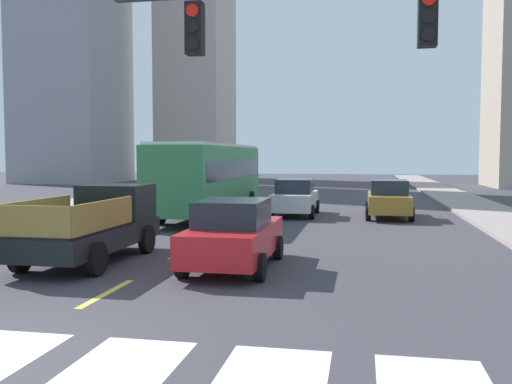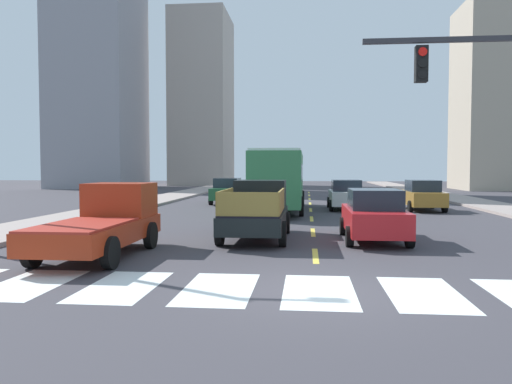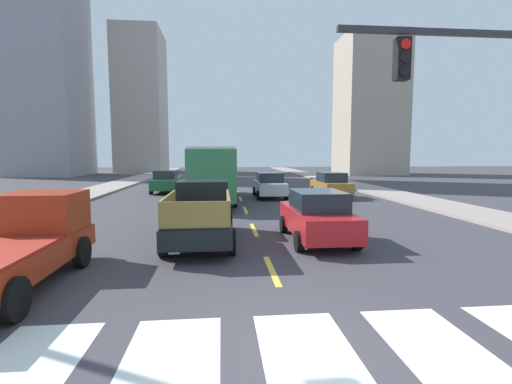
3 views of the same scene
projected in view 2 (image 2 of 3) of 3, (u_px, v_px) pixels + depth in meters
ground_plane at (319, 291)px, 9.90m from camera, size 160.00×160.00×0.00m
sidewalk_left at (117, 208)px, 28.89m from camera, size 3.13×110.00×0.15m
crosswalk_stripe_1 at (30, 284)px, 10.50m from camera, size 1.41×2.81×0.01m
crosswalk_stripe_2 at (122, 286)px, 10.30m from camera, size 1.41×2.81×0.01m
crosswalk_stripe_3 at (219, 289)px, 10.10m from camera, size 1.41×2.81×0.01m
crosswalk_stripe_4 at (319, 291)px, 9.90m from camera, size 1.41×2.81×0.01m
crosswalk_stripe_5 at (423, 293)px, 9.70m from camera, size 1.41×2.81×0.01m
lane_dash_0 at (315, 256)px, 13.88m from camera, size 0.16×2.40×0.01m
lane_dash_1 at (313, 232)px, 18.85m from camera, size 0.16×2.40×0.01m
lane_dash_2 at (312, 219)px, 23.82m from camera, size 0.16×2.40×0.01m
lane_dash_3 at (311, 210)px, 28.79m from camera, size 0.16×2.40×0.01m
lane_dash_4 at (310, 204)px, 33.76m from camera, size 0.16×2.40×0.01m
lane_dash_5 at (310, 199)px, 38.72m from camera, size 0.16×2.40×0.01m
lane_dash_6 at (309, 195)px, 43.69m from camera, size 0.16×2.40×0.01m
lane_dash_7 at (309, 192)px, 48.66m from camera, size 0.16×2.40×0.01m
pickup_stakebed at (257, 211)px, 17.49m from camera, size 2.18×5.20×1.96m
pickup_dark at (105, 221)px, 14.10m from camera, size 2.18×5.20×1.96m
city_bus at (280, 176)px, 28.00m from camera, size 2.72×10.80×3.32m
sedan_far at (422, 195)px, 28.45m from camera, size 2.02×4.40×1.72m
sedan_near_right at (346, 195)px, 28.98m from camera, size 2.02×4.40×1.72m
sedan_near_left at (374, 215)px, 16.61m from camera, size 2.02×4.40×1.72m
sedan_mid at (228, 191)px, 33.80m from camera, size 2.02×4.40×1.72m
block_mid_left at (500, 98)px, 54.42m from camera, size 8.63×8.34×19.94m
block_mid_right at (202, 101)px, 69.30m from camera, size 7.41×9.97×23.23m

